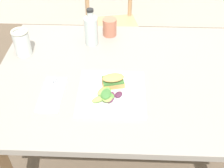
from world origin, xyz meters
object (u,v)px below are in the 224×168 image
at_px(dining_table, 127,95).
at_px(plate_lunch, 112,93).
at_px(chair_wooden_far, 112,26).
at_px(mason_jar_iced_tea, 22,44).
at_px(bottle_cold_brew, 91,32).
at_px(sandwich_half_front, 113,80).
at_px(cup_extra_side, 110,27).
at_px(fork_on_napkin, 53,91).

height_order(dining_table, plate_lunch, plate_lunch).
bearing_deg(chair_wooden_far, dining_table, -83.46).
bearing_deg(mason_jar_iced_tea, bottle_cold_brew, 17.80).
bearing_deg(sandwich_half_front, mason_jar_iced_tea, 152.83).
bearing_deg(cup_extra_side, chair_wooden_far, 91.12).
distance_m(plate_lunch, fork_on_napkin, 0.25).
bearing_deg(chair_wooden_far, mason_jar_iced_tea, -116.63).
bearing_deg(mason_jar_iced_tea, sandwich_half_front, -27.17).
xyz_separation_m(fork_on_napkin, bottle_cold_brew, (0.13, 0.37, 0.06)).
bearing_deg(bottle_cold_brew, chair_wooden_far, 83.69).
xyz_separation_m(plate_lunch, mason_jar_iced_tea, (-0.44, 0.27, 0.05)).
relative_size(dining_table, cup_extra_side, 12.88).
relative_size(dining_table, bottle_cold_brew, 6.23).
distance_m(chair_wooden_far, fork_on_napkin, 1.12).
distance_m(plate_lunch, mason_jar_iced_tea, 0.52).
xyz_separation_m(fork_on_napkin, mason_jar_iced_tea, (-0.19, 0.27, 0.05)).
height_order(plate_lunch, sandwich_half_front, sandwich_half_front).
xyz_separation_m(chair_wooden_far, bottle_cold_brew, (-0.08, -0.69, 0.36)).
height_order(dining_table, cup_extra_side, cup_extra_side).
bearing_deg(sandwich_half_front, cup_extra_side, 94.53).
bearing_deg(fork_on_napkin, cup_extra_side, 64.50).
height_order(dining_table, mason_jar_iced_tea, mason_jar_iced_tea).
xyz_separation_m(dining_table, chair_wooden_far, (-0.11, 0.94, -0.16)).
height_order(dining_table, bottle_cold_brew, bottle_cold_brew).
bearing_deg(sandwich_half_front, fork_on_napkin, -171.50).
bearing_deg(cup_extra_side, mason_jar_iced_tea, -154.89).
relative_size(plate_lunch, mason_jar_iced_tea, 2.11).
bearing_deg(mason_jar_iced_tea, chair_wooden_far, 63.37).
distance_m(bottle_cold_brew, cup_extra_side, 0.13).
relative_size(sandwich_half_front, cup_extra_side, 1.10).
bearing_deg(sandwich_half_front, bottle_cold_brew, 110.15).
bearing_deg(bottle_cold_brew, dining_table, -52.85).
xyz_separation_m(chair_wooden_far, mason_jar_iced_tea, (-0.40, -0.80, 0.35)).
relative_size(chair_wooden_far, cup_extra_side, 9.37).
bearing_deg(mason_jar_iced_tea, plate_lunch, -31.61).
height_order(sandwich_half_front, bottle_cold_brew, bottle_cold_brew).
bearing_deg(chair_wooden_far, sandwich_half_front, -87.48).
bearing_deg(bottle_cold_brew, mason_jar_iced_tea, -162.20).
height_order(plate_lunch, cup_extra_side, cup_extra_side).
height_order(fork_on_napkin, cup_extra_side, cup_extra_side).
bearing_deg(fork_on_napkin, sandwich_half_front, 8.50).
distance_m(chair_wooden_far, bottle_cold_brew, 0.78).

